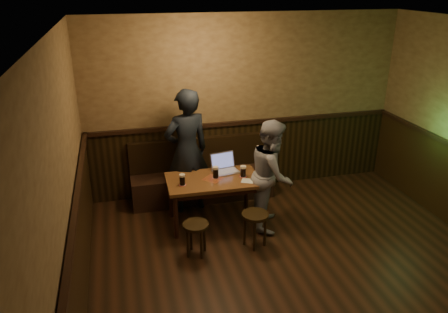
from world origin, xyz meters
TOP-DOWN VIEW (x-y plane):
  - room at (0.00, 0.22)m, footprint 5.04×6.04m
  - bench at (-0.76, 2.75)m, footprint 2.20×0.50m
  - pub_table at (-0.76, 1.95)m, footprint 1.30×0.76m
  - stool_left at (-1.15, 1.24)m, footprint 0.42×0.42m
  - stool_right at (-0.37, 1.25)m, footprint 0.44×0.44m
  - pint_left at (-1.20, 1.86)m, footprint 0.10×0.10m
  - pint_mid at (-0.72, 1.97)m, footprint 0.11×0.11m
  - pint_right at (-0.34, 1.92)m, footprint 0.11×0.11m
  - laptop at (-0.55, 2.17)m, footprint 0.40×0.34m
  - menu at (-0.30, 1.76)m, footprint 0.26×0.23m
  - person_suit at (-1.04, 2.45)m, footprint 0.77×0.60m
  - person_grey at (0.01, 1.72)m, footprint 0.83×0.92m

SIDE VIEW (x-z plane):
  - bench at x=-0.76m, z-range -0.16..0.79m
  - stool_left at x=-1.15m, z-range 0.13..0.57m
  - stool_right at x=-0.37m, z-range 0.14..0.61m
  - pub_table at x=-0.76m, z-range 0.25..0.94m
  - menu at x=-0.30m, z-range 0.69..0.69m
  - laptop at x=-0.55m, z-range 0.62..0.88m
  - pint_left at x=-1.20m, z-range 0.68..0.84m
  - pint_right at x=-0.34m, z-range 0.68..0.85m
  - person_grey at x=0.01m, z-range 0.00..1.54m
  - pint_mid at x=-0.72m, z-range 0.68..0.85m
  - person_suit at x=-1.04m, z-range 0.00..1.86m
  - room at x=0.00m, z-range -0.22..2.62m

